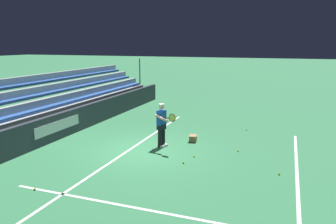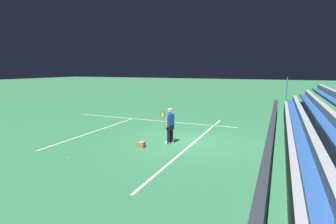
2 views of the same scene
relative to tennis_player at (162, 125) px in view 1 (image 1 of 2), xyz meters
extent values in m
plane|color=#337A4C|center=(0.71, -0.52, -0.89)|extent=(160.00, 160.00, 0.00)
cube|color=white|center=(0.71, -1.02, -0.89)|extent=(12.00, 0.10, 0.01)
cube|color=white|center=(0.71, 4.98, -0.89)|extent=(8.22, 0.10, 0.01)
cube|color=#2D333D|center=(0.71, -4.54, -0.34)|extent=(21.57, 0.24, 1.10)
cube|color=silver|center=(0.65, -4.41, -0.29)|extent=(2.80, 0.01, 0.44)
cube|color=#9EA3A8|center=(0.71, -6.34, -0.34)|extent=(20.49, 2.40, 1.10)
cube|color=#2D5BAD|center=(0.71, -5.54, 0.29)|extent=(20.08, 0.40, 0.12)
cube|color=#9EA3A8|center=(0.71, -5.82, 0.43)|extent=(20.49, 0.24, 0.45)
cube|color=#2D5BAD|center=(0.71, -6.34, 0.74)|extent=(20.08, 0.40, 0.12)
cube|color=#9EA3A8|center=(0.71, -6.62, 0.88)|extent=(20.49, 0.24, 0.45)
cube|color=#2D5BAD|center=(0.71, -7.14, 1.19)|extent=(20.08, 0.40, 0.12)
cylinder|color=#4C70B2|center=(-9.23, -5.24, 0.58)|extent=(0.08, 0.08, 2.95)
cylinder|color=black|center=(-0.12, 0.01, -0.45)|extent=(0.15, 0.15, 0.88)
cylinder|color=black|center=(0.09, -0.06, -0.45)|extent=(0.15, 0.15, 0.88)
cube|color=white|center=(-0.10, 0.07, -0.85)|extent=(0.19, 0.30, 0.09)
cube|color=white|center=(0.11, 0.00, -0.85)|extent=(0.19, 0.30, 0.09)
cube|color=black|center=(-0.01, -0.02, -0.09)|extent=(0.39, 0.32, 0.20)
cube|color=#194CB2|center=(-0.01, -0.02, 0.28)|extent=(0.41, 0.31, 0.58)
sphere|color=tan|center=(-0.01, -0.01, 0.71)|extent=(0.21, 0.21, 0.21)
cylinder|color=white|center=(-0.01, -0.01, 0.80)|extent=(0.20, 0.20, 0.05)
cylinder|color=tan|center=(-0.25, 0.05, 0.24)|extent=(0.09, 0.09, 0.56)
cylinder|color=tan|center=(0.28, 0.09, 0.33)|extent=(0.27, 0.58, 0.24)
cylinder|color=black|center=(0.36, 0.32, 0.38)|extent=(0.12, 0.29, 0.03)
torus|color=black|center=(0.44, 0.58, 0.42)|extent=(0.12, 0.31, 0.31)
cylinder|color=#D6D14C|center=(0.44, 0.58, 0.42)|extent=(0.09, 0.26, 0.27)
cube|color=#A87F51|center=(-1.09, 0.97, -0.76)|extent=(0.45, 0.37, 0.26)
sphere|color=#CCE533|center=(4.88, -1.91, -0.86)|extent=(0.07, 0.07, 0.07)
sphere|color=#CCE533|center=(-3.64, 2.85, -0.86)|extent=(0.07, 0.07, 0.07)
sphere|color=#CCE533|center=(1.40, 4.46, -0.86)|extent=(0.07, 0.07, 0.07)
sphere|color=#CCE533|center=(1.49, 1.36, -0.86)|extent=(0.07, 0.07, 0.07)
sphere|color=#CCE533|center=(-0.39, 2.92, -0.86)|extent=(0.07, 0.07, 0.07)
sphere|color=#CCE533|center=(0.75, 1.53, -0.86)|extent=(0.07, 0.07, 0.07)
camera|label=1|loc=(11.55, 4.50, 3.13)|focal=35.00mm
camera|label=2|loc=(-11.35, -4.77, 2.71)|focal=28.00mm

